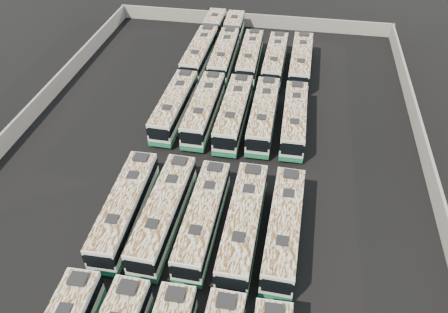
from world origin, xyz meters
TOP-DOWN VIEW (x-y plane):
  - ground at (0.00, 0.00)m, footprint 140.00×140.00m
  - perimeter_wall at (0.00, 0.00)m, footprint 45.20×73.20m
  - bus_midfront_far_left at (-5.63, -8.56)m, footprint 2.89×12.46m
  - bus_midfront_left at (-2.10, -8.48)m, footprint 2.96×12.57m
  - bus_midfront_center at (1.43, -8.49)m, footprint 2.73×12.18m
  - bus_midfront_right at (4.98, -8.59)m, footprint 2.82×12.71m
  - bus_midfront_far_right at (8.44, -8.37)m, footprint 2.91×12.41m
  - bus_midback_far_left at (-5.66, 8.17)m, footprint 2.85×12.40m
  - bus_midback_left at (-2.10, 8.14)m, footprint 2.73×12.56m
  - bus_midback_center at (1.48, 7.92)m, footprint 2.76×12.72m
  - bus_midback_right at (4.88, 8.14)m, footprint 2.63×12.43m
  - bus_midback_far_right at (8.41, 8.05)m, footprint 2.68×12.12m
  - bus_back_far_left at (-5.59, 25.18)m, footprint 2.91×19.58m
  - bus_back_left at (-2.23, 25.17)m, footprint 2.99×19.32m
  - bus_back_center at (1.47, 22.10)m, footprint 2.77×12.18m
  - bus_back_right at (5.01, 21.86)m, footprint 2.72×12.17m
  - bus_back_far_right at (8.54, 21.84)m, footprint 2.82×12.70m

SIDE VIEW (x-z plane):
  - ground at x=0.00m, z-range 0.00..0.00m
  - perimeter_wall at x=0.00m, z-range 0.00..2.20m
  - bus_midback_far_right at x=8.41m, z-range 0.04..3.45m
  - bus_midfront_center at x=1.43m, z-range 0.04..3.46m
  - bus_back_center at x=1.47m, z-range 0.04..3.46m
  - bus_back_right at x=5.01m, z-range 0.04..3.46m
  - bus_midfront_far_right at x=8.44m, z-range 0.04..3.52m
  - bus_midback_far_left at x=-5.66m, z-range 0.04..3.52m
  - bus_back_left at x=-2.23m, z-range 0.04..3.53m
  - bus_midfront_far_left at x=-5.63m, z-range 0.04..3.54m
  - bus_midback_right at x=4.88m, z-range 0.04..3.54m
  - bus_midfront_left at x=-2.10m, z-range 0.04..3.57m
  - bus_midback_left at x=-2.10m, z-range 0.04..3.58m
  - bus_back_far_left at x=-5.59m, z-range 0.04..3.58m
  - bus_back_far_right at x=8.54m, z-range 0.04..3.61m
  - bus_midfront_right at x=4.98m, z-range 0.04..3.62m
  - bus_midback_center at x=1.48m, z-range 0.04..3.62m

